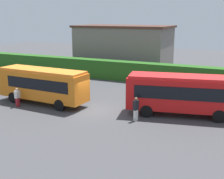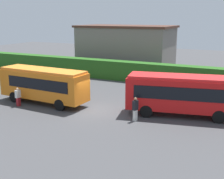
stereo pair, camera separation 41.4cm
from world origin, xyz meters
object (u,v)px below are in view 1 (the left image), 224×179
(person_right, at_px, (136,108))
(bus_red, at_px, (183,93))
(person_center, at_px, (17,97))
(bus_orange, at_px, (43,84))

(person_right, bearing_deg, bus_red, -116.83)
(person_center, distance_m, person_right, 10.85)
(person_center, bearing_deg, bus_orange, -130.49)
(bus_orange, height_order, person_right, bus_orange)
(person_center, relative_size, person_right, 0.90)
(bus_orange, bearing_deg, person_center, 50.78)
(bus_orange, bearing_deg, bus_red, -167.68)
(bus_red, height_order, person_center, bus_red)
(bus_red, relative_size, person_right, 4.95)
(bus_red, xyz_separation_m, person_center, (-13.71, -3.86, -1.00))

